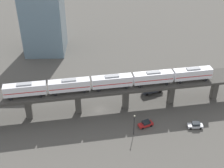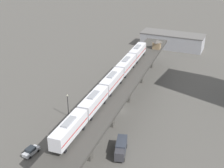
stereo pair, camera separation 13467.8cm
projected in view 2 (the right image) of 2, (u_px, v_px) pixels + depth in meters
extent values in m
plane|color=#4C4944|center=(121.00, 111.00, 92.12)|extent=(400.00, 400.00, 0.00)
cube|color=#393733|center=(121.00, 85.00, 88.57)|extent=(21.94, 92.23, 0.80)
cube|color=#47443F|center=(88.00, 145.00, 70.46)|extent=(2.05, 2.05, 7.94)
cube|color=#47443F|center=(111.00, 113.00, 83.20)|extent=(2.05, 2.05, 7.94)
cube|color=#47443F|center=(128.00, 90.00, 95.95)|extent=(2.05, 2.05, 7.94)
cube|color=#47443F|center=(141.00, 72.00, 108.70)|extent=(2.05, 2.05, 7.94)
cube|color=#47443F|center=(151.00, 58.00, 121.44)|extent=(2.05, 2.05, 7.94)
cube|color=silver|center=(69.00, 129.00, 63.01)|extent=(4.55, 12.28, 3.10)
cube|color=#B21E1E|center=(69.00, 130.00, 63.14)|extent=(4.55, 12.05, 0.24)
cube|color=gray|center=(69.00, 122.00, 62.27)|extent=(2.01, 4.36, 0.36)
cylinder|color=black|center=(54.00, 148.00, 60.71)|extent=(0.34, 0.86, 0.84)
cylinder|color=black|center=(65.00, 151.00, 59.97)|extent=(0.34, 0.86, 0.84)
cylinder|color=black|center=(74.00, 126.00, 67.85)|extent=(0.34, 0.86, 0.84)
cylinder|color=black|center=(84.00, 128.00, 67.11)|extent=(0.34, 0.86, 0.84)
cube|color=silver|center=(94.00, 101.00, 73.72)|extent=(4.55, 12.28, 3.10)
cube|color=#B21E1E|center=(94.00, 102.00, 73.84)|extent=(4.55, 12.05, 0.24)
cube|color=gray|center=(94.00, 95.00, 72.98)|extent=(2.01, 4.36, 0.36)
cylinder|color=black|center=(82.00, 117.00, 71.42)|extent=(0.34, 0.86, 0.84)
cylinder|color=black|center=(91.00, 119.00, 70.68)|extent=(0.34, 0.86, 0.84)
cylinder|color=black|center=(96.00, 100.00, 78.56)|extent=(0.34, 0.86, 0.84)
cylinder|color=black|center=(105.00, 102.00, 77.82)|extent=(0.34, 0.86, 0.84)
cube|color=silver|center=(112.00, 81.00, 84.42)|extent=(4.55, 12.28, 3.10)
cube|color=#B21E1E|center=(112.00, 82.00, 84.55)|extent=(4.55, 12.05, 0.24)
cube|color=gray|center=(112.00, 75.00, 83.69)|extent=(2.01, 4.36, 0.36)
cylinder|color=black|center=(102.00, 93.00, 82.13)|extent=(0.34, 0.86, 0.84)
cylinder|color=black|center=(111.00, 95.00, 81.39)|extent=(0.34, 0.86, 0.84)
cylinder|color=black|center=(113.00, 81.00, 89.26)|extent=(0.34, 0.86, 0.84)
cylinder|color=black|center=(121.00, 82.00, 88.52)|extent=(0.34, 0.86, 0.84)
cube|color=silver|center=(126.00, 64.00, 95.13)|extent=(4.55, 12.28, 3.10)
cube|color=#B21E1E|center=(126.00, 65.00, 95.26)|extent=(4.55, 12.05, 0.24)
cube|color=gray|center=(126.00, 59.00, 94.39)|extent=(2.01, 4.36, 0.36)
cylinder|color=black|center=(118.00, 75.00, 92.83)|extent=(0.34, 0.86, 0.84)
cylinder|color=black|center=(126.00, 77.00, 92.09)|extent=(0.34, 0.86, 0.84)
cylinder|color=black|center=(127.00, 66.00, 99.97)|extent=(0.34, 0.86, 0.84)
cylinder|color=black|center=(134.00, 67.00, 99.23)|extent=(0.34, 0.86, 0.84)
cube|color=silver|center=(137.00, 52.00, 105.84)|extent=(4.55, 12.28, 3.10)
cube|color=#B21E1E|center=(137.00, 52.00, 105.96)|extent=(4.55, 12.05, 0.24)
cube|color=gray|center=(138.00, 47.00, 105.10)|extent=(2.01, 4.36, 0.36)
cylinder|color=black|center=(130.00, 61.00, 103.54)|extent=(0.34, 0.86, 0.84)
cylinder|color=black|center=(137.00, 62.00, 102.80)|extent=(0.34, 0.86, 0.84)
cylinder|color=black|center=(137.00, 53.00, 110.68)|extent=(0.34, 0.86, 0.84)
cylinder|color=black|center=(144.00, 54.00, 109.94)|extent=(0.34, 0.86, 0.84)
cube|color=#8C7251|center=(157.00, 45.00, 116.19)|extent=(3.18, 3.18, 2.50)
pyramid|color=#4C4742|center=(157.00, 41.00, 115.47)|extent=(3.66, 3.66, 0.90)
cube|color=#B7BABF|center=(31.00, 152.00, 73.35)|extent=(1.84, 4.42, 0.80)
cube|color=#1E2328|center=(30.00, 149.00, 72.90)|extent=(1.66, 2.22, 0.76)
cylinder|color=black|center=(24.00, 155.00, 72.77)|extent=(0.25, 0.66, 0.66)
cylinder|color=black|center=(30.00, 157.00, 72.01)|extent=(0.25, 0.66, 0.66)
cylinder|color=black|center=(33.00, 149.00, 75.03)|extent=(0.25, 0.66, 0.66)
cylinder|color=black|center=(38.00, 151.00, 74.27)|extent=(0.25, 0.66, 0.66)
cube|color=#AD1E1E|center=(70.00, 123.00, 84.44)|extent=(3.37, 4.75, 0.80)
cube|color=#1E2328|center=(70.00, 121.00, 83.97)|extent=(2.37, 2.67, 0.76)
cylinder|color=black|center=(66.00, 127.00, 83.40)|extent=(0.48, 0.70, 0.66)
cylinder|color=black|center=(73.00, 128.00, 83.25)|extent=(0.48, 0.70, 0.66)
cylinder|color=black|center=(69.00, 122.00, 85.98)|extent=(0.48, 0.70, 0.66)
cylinder|color=black|center=(75.00, 122.00, 85.82)|extent=(0.48, 0.70, 0.66)
cube|color=#333338|center=(119.00, 155.00, 70.64)|extent=(2.76, 2.64, 2.30)
cube|color=#2D333D|center=(121.00, 145.00, 73.78)|extent=(3.96, 5.67, 2.70)
cylinder|color=black|center=(115.00, 159.00, 71.26)|extent=(0.67, 1.06, 1.00)
cylinder|color=black|center=(124.00, 160.00, 71.00)|extent=(0.67, 1.06, 1.00)
cylinder|color=black|center=(118.00, 145.00, 75.89)|extent=(0.67, 1.06, 1.00)
cylinder|color=black|center=(126.00, 146.00, 75.62)|extent=(0.67, 1.06, 1.00)
cylinder|color=black|center=(68.00, 106.00, 87.84)|extent=(0.20, 0.20, 6.50)
sphere|color=beige|center=(67.00, 95.00, 86.36)|extent=(0.44, 0.44, 0.44)
cube|color=#99999E|center=(172.00, 41.00, 143.68)|extent=(28.74, 12.32, 6.40)
cube|color=#595654|center=(173.00, 34.00, 142.23)|extent=(29.32, 12.56, 0.40)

